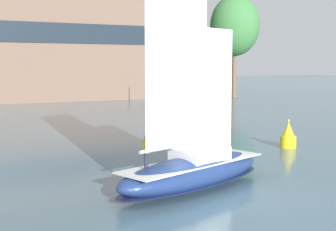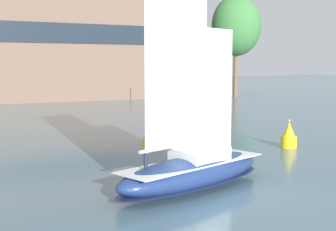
# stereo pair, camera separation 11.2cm
# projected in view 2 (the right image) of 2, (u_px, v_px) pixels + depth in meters

# --- Properties ---
(ground_plane) EXTENTS (400.00, 400.00, 0.00)m
(ground_plane) POSITION_uv_depth(u_px,v_px,m) (193.00, 188.00, 24.59)
(ground_plane) COLOR slate
(waterfront_building) EXTENTS (39.55, 18.82, 22.25)m
(waterfront_building) POSITION_uv_depth(u_px,v_px,m) (72.00, 40.00, 89.64)
(waterfront_building) COLOR brown
(waterfront_building) RESTS_ON ground
(tree_shore_left) EXTENTS (9.75, 9.75, 20.07)m
(tree_shore_left) POSITION_uv_depth(u_px,v_px,m) (236.00, 26.00, 92.18)
(tree_shore_left) COLOR brown
(tree_shore_left) RESTS_ON ground
(sailboat_main) EXTENTS (10.67, 6.01, 14.13)m
(sailboat_main) POSITION_uv_depth(u_px,v_px,m) (194.00, 168.00, 24.48)
(sailboat_main) COLOR navy
(sailboat_main) RESTS_ON ground
(sailboat_moored_mid_channel) EXTENTS (4.97, 6.06, 8.52)m
(sailboat_moored_mid_channel) POSITION_uv_depth(u_px,v_px,m) (167.00, 105.00, 69.18)
(sailboat_moored_mid_channel) COLOR maroon
(sailboat_moored_mid_channel) RESTS_ON ground
(channel_buoy) EXTENTS (1.24, 1.24, 2.22)m
(channel_buoy) POSITION_uv_depth(u_px,v_px,m) (289.00, 137.00, 36.50)
(channel_buoy) COLOR yellow
(channel_buoy) RESTS_ON ground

